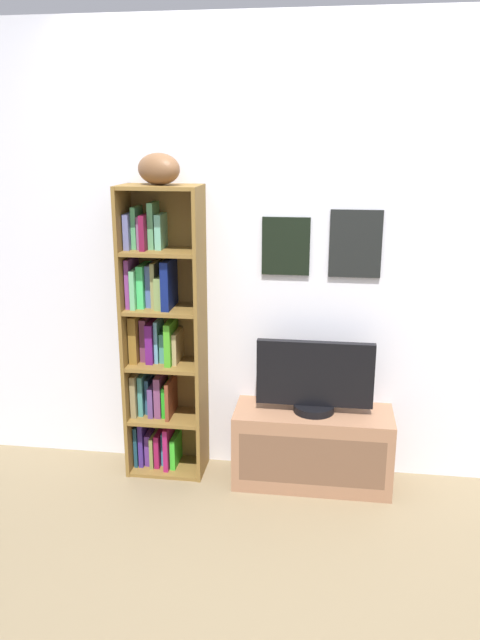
{
  "coord_description": "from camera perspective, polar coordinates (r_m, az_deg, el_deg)",
  "views": [
    {
      "loc": [
        0.15,
        -2.27,
        1.85
      ],
      "look_at": [
        -0.29,
        0.85,
        0.95
      ],
      "focal_mm": 35.71,
      "sensor_mm": 36.0,
      "label": 1
    }
  ],
  "objects": [
    {
      "name": "television",
      "position": [
        3.43,
        6.72,
        -5.23
      ],
      "size": [
        0.62,
        0.22,
        0.4
      ],
      "color": "black",
      "rests_on": "tv_stand"
    },
    {
      "name": "bookshelf",
      "position": [
        3.56,
        -7.24,
        -1.79
      ],
      "size": [
        0.43,
        0.27,
        1.62
      ],
      "color": "brown",
      "rests_on": "ground"
    },
    {
      "name": "ground",
      "position": [
        2.94,
        3.63,
        -23.47
      ],
      "size": [
        5.2,
        5.2,
        0.04
      ],
      "primitive_type": "cube",
      "color": "#7D6B4D"
    },
    {
      "name": "football",
      "position": [
        3.36,
        -7.3,
        13.28
      ],
      "size": [
        0.31,
        0.28,
        0.16
      ],
      "primitive_type": "ellipsoid",
      "rotation": [
        0.0,
        0.0,
        -0.56
      ],
      "color": "brown",
      "rests_on": "bookshelf"
    },
    {
      "name": "tv_stand",
      "position": [
        3.59,
        6.51,
        -11.25
      ],
      "size": [
        0.86,
        0.34,
        0.43
      ],
      "color": "#97684A",
      "rests_on": "ground"
    },
    {
      "name": "back_wall",
      "position": [
        3.46,
        5.52,
        5.59
      ],
      "size": [
        4.8,
        0.08,
        2.46
      ],
      "color": "silver",
      "rests_on": "ground"
    }
  ]
}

